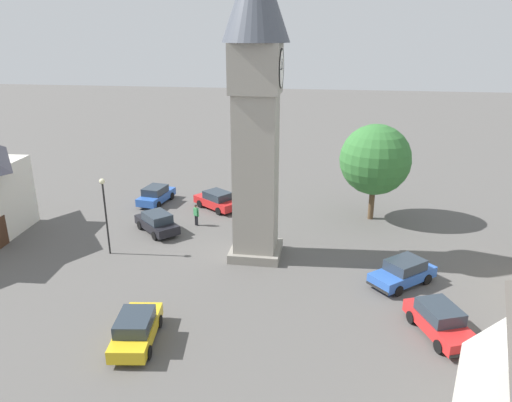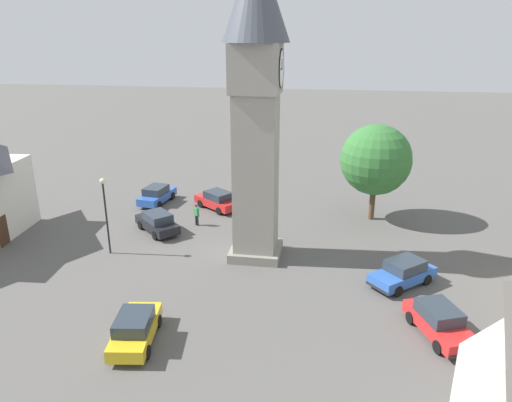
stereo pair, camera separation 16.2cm
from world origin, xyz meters
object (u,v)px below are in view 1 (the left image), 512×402
car_blue_kerb (440,321)px  lamp_post (105,205)px  pedestrian (196,213)px  car_green_alley (217,200)px  tree (375,160)px  clock_tower (256,83)px  car_red_corner (157,222)px  car_white_side (403,272)px  car_black_far (156,195)px  car_silver_kerb (136,329)px

car_blue_kerb → lamp_post: bearing=-106.9°
pedestrian → car_green_alley: bearing=169.6°
car_blue_kerb → tree: 15.97m
clock_tower → pedestrian: 12.31m
car_red_corner → car_white_side: bearing=73.0°
car_green_alley → pedestrian: 3.89m
car_red_corner → car_black_far: bearing=-159.3°
clock_tower → car_green_alley: (-8.22, -4.62, -10.43)m
clock_tower → tree: 12.94m
car_red_corner → lamp_post: 5.18m
pedestrian → car_white_side: bearing=64.5°
car_red_corner → tree: 17.17m
car_black_far → pedestrian: size_ratio=2.56×
clock_tower → lamp_post: bearing=-82.5°
clock_tower → car_black_far: clock_tower is taller
clock_tower → car_silver_kerb: bearing=-22.1°
car_silver_kerb → car_white_side: size_ratio=1.03×
car_black_far → pedestrian: bearing=47.8°
car_red_corner → car_green_alley: 6.38m
car_white_side → car_green_alley: (-10.70, -13.74, 0.00)m
car_black_far → lamp_post: lamp_post is taller
clock_tower → car_white_side: 14.07m
car_white_side → pedestrian: (-6.89, -14.43, 0.25)m
car_black_far → tree: bearing=87.4°
car_silver_kerb → pedestrian: pedestrian is taller
car_red_corner → lamp_post: size_ratio=0.79×
car_silver_kerb → car_blue_kerb: bearing=101.4°
clock_tower → car_blue_kerb: (7.34, 10.22, -10.43)m
car_red_corner → tree: bearing=108.3°
car_red_corner → lamp_post: (3.98, -1.88, 2.73)m
car_silver_kerb → tree: 22.23m
clock_tower → car_red_corner: (-2.71, -7.84, -10.43)m
car_black_far → car_blue_kerb: bearing=51.6°
car_blue_kerb → car_silver_kerb: 14.65m
car_green_alley → car_red_corner: bearing=-30.3°
car_silver_kerb → lamp_post: (-8.96, -5.58, 2.73)m
clock_tower → car_blue_kerb: 16.35m
clock_tower → lamp_post: (1.28, -9.73, -7.70)m
car_silver_kerb → car_red_corner: same height
car_silver_kerb → car_green_alley: bearing=-178.5°
car_white_side → tree: tree is taller
car_red_corner → tree: (-5.23, 15.84, 4.07)m
tree → car_green_alley: bearing=-91.3°
car_blue_kerb → tree: bearing=-171.7°
car_blue_kerb → car_white_side: bearing=-167.2°
tree → car_red_corner: bearing=-71.7°
lamp_post → pedestrian: bearing=142.2°
car_black_far → pedestrian: pedestrian is taller
car_silver_kerb → car_black_far: size_ratio=1.00×
car_blue_kerb → car_red_corner: 20.67m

